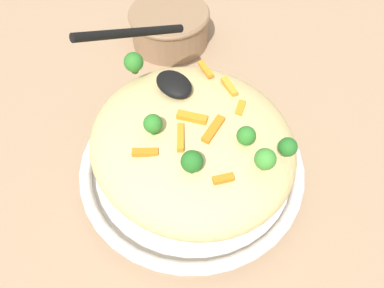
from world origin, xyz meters
TOP-DOWN VIEW (x-y plane):
  - ground_plane at (0.00, 0.00)m, footprint 2.40×2.40m
  - serving_bowl at (0.00, 0.00)m, footprint 0.32×0.32m
  - pasta_mound at (0.00, 0.00)m, footprint 0.29×0.27m
  - carrot_piece_0 at (-0.01, 0.08)m, footprint 0.03×0.02m
  - carrot_piece_1 at (0.00, -0.07)m, footprint 0.03×0.03m
  - carrot_piece_2 at (0.02, 0.06)m, footprint 0.02×0.03m
  - carrot_piece_3 at (0.03, 0.01)m, footprint 0.02×0.04m
  - carrot_piece_4 at (-0.00, 0.00)m, footprint 0.04×0.03m
  - carrot_piece_5 at (-0.06, 0.08)m, footprint 0.03×0.02m
  - carrot_piece_6 at (0.01, -0.03)m, footprint 0.03×0.03m
  - carrot_piece_7 at (0.09, -0.03)m, footprint 0.02×0.03m
  - broccoli_floret_0 at (0.10, 0.02)m, footprint 0.03×0.03m
  - broccoli_floret_1 at (0.11, 0.05)m, footprint 0.02×0.02m
  - broccoli_floret_2 at (0.05, -0.05)m, footprint 0.03×0.03m
  - broccoli_floret_3 at (-0.12, 0.00)m, footprint 0.03×0.03m
  - broccoli_floret_4 at (0.07, 0.03)m, footprint 0.02×0.02m
  - broccoli_floret_5 at (-0.02, -0.05)m, footprint 0.02×0.02m
  - serving_spoon at (-0.09, 0.02)m, footprint 0.12×0.17m
  - companion_bowl at (-0.27, 0.17)m, footprint 0.16×0.16m

SIDE VIEW (x-z plane):
  - ground_plane at x=0.00m, z-range 0.00..0.00m
  - serving_bowl at x=0.00m, z-range 0.00..0.04m
  - companion_bowl at x=-0.27m, z-range 0.00..0.07m
  - pasta_mound at x=0.00m, z-range 0.03..0.13m
  - carrot_piece_5 at x=-0.06m, z-range 0.12..0.13m
  - carrot_piece_7 at x=0.09m, z-range 0.12..0.13m
  - carrot_piece_2 at x=0.02m, z-range 0.12..0.13m
  - carrot_piece_0 at x=-0.01m, z-range 0.12..0.13m
  - carrot_piece_1 at x=0.00m, z-range 0.12..0.13m
  - carrot_piece_3 at x=0.03m, z-range 0.13..0.13m
  - carrot_piece_6 at x=0.01m, z-range 0.13..0.14m
  - carrot_piece_4 at x=0.00m, z-range 0.13..0.14m
  - broccoli_floret_1 at x=0.11m, z-range 0.12..0.15m
  - broccoli_floret_4 at x=0.07m, z-range 0.12..0.15m
  - broccoli_floret_0 at x=0.10m, z-range 0.12..0.15m
  - broccoli_floret_3 at x=-0.12m, z-range 0.12..0.16m
  - broccoli_floret_2 at x=0.05m, z-range 0.12..0.16m
  - broccoli_floret_5 at x=-0.02m, z-range 0.13..0.16m
  - serving_spoon at x=-0.09m, z-range 0.11..0.19m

